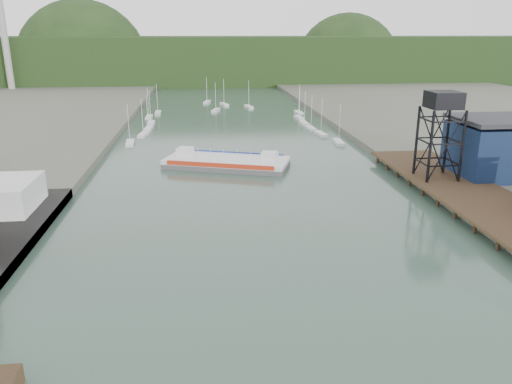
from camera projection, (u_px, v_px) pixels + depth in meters
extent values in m
cube|color=black|center=(482.00, 200.00, 82.03)|extent=(14.00, 70.00, 0.50)
cylinder|color=black|center=(446.00, 208.00, 81.75)|extent=(0.60, 0.60, 2.20)
cylinder|color=black|center=(430.00, 147.00, 88.93)|extent=(0.50, 0.50, 13.00)
cylinder|color=black|center=(462.00, 147.00, 89.55)|extent=(0.50, 0.50, 13.00)
cylinder|color=black|center=(417.00, 140.00, 94.61)|extent=(0.50, 0.50, 13.00)
cylinder|color=black|center=(447.00, 140.00, 95.23)|extent=(0.50, 0.50, 13.00)
cube|color=black|center=(444.00, 100.00, 89.64)|extent=(5.50, 5.50, 3.00)
cube|color=#0C1634|center=(507.00, 150.00, 96.14)|extent=(20.00, 14.00, 10.00)
cube|color=#2D2D33|center=(512.00, 119.00, 94.34)|extent=(20.50, 14.50, 0.80)
cube|color=silver|center=(130.00, 143.00, 131.65)|extent=(2.67, 7.65, 0.90)
cube|color=silver|center=(143.00, 135.00, 142.68)|extent=(2.81, 7.67, 0.90)
cube|color=silver|center=(148.00, 129.00, 151.14)|extent=(2.35, 7.59, 0.90)
cube|color=silver|center=(151.00, 123.00, 160.52)|extent=(2.01, 7.50, 0.90)
cube|color=silver|center=(149.00, 117.00, 171.93)|extent=(2.00, 7.50, 0.90)
cube|color=silver|center=(158.00, 113.00, 181.48)|extent=(2.16, 7.54, 0.90)
cube|color=silver|center=(339.00, 142.00, 132.70)|extent=(2.53, 7.62, 0.90)
cube|color=silver|center=(321.00, 134.00, 143.35)|extent=(2.76, 7.67, 0.90)
cube|color=silver|center=(311.00, 129.00, 151.56)|extent=(2.22, 7.56, 0.90)
cube|color=silver|center=(304.00, 124.00, 160.06)|extent=(2.18, 7.54, 0.90)
cube|color=silver|center=(299.00, 118.00, 170.61)|extent=(2.46, 7.61, 0.90)
cube|color=silver|center=(299.00, 113.00, 181.82)|extent=(2.48, 7.61, 0.90)
cube|color=silver|center=(216.00, 110.00, 187.28)|extent=(3.78, 7.76, 0.90)
cube|color=silver|center=(249.00, 107.00, 196.21)|extent=(3.31, 7.74, 0.90)
cube|color=silver|center=(224.00, 104.00, 202.82)|extent=(3.76, 7.76, 0.90)
cube|color=silver|center=(207.00, 102.00, 209.70)|extent=(3.40, 7.74, 0.90)
cylinder|color=#A2A29D|center=(3.00, 29.00, 239.12)|extent=(3.20, 3.20, 60.00)
cube|color=#1C3116|center=(213.00, 59.00, 316.61)|extent=(500.00, 120.00, 28.00)
sphere|color=#1C3116|center=(85.00, 67.00, 309.63)|extent=(80.00, 80.00, 80.00)
sphere|color=#1C3116|center=(347.00, 67.00, 337.14)|extent=(70.00, 70.00, 70.00)
cube|color=#525255|center=(227.00, 165.00, 109.57)|extent=(28.58, 18.71, 1.06)
cube|color=silver|center=(227.00, 160.00, 109.28)|extent=(28.58, 18.71, 0.85)
cube|color=red|center=(219.00, 165.00, 104.23)|extent=(22.16, 7.78, 0.96)
cube|color=navy|center=(233.00, 154.00, 114.20)|extent=(22.16, 7.78, 0.96)
cube|color=silver|center=(185.00, 152.00, 110.92)|extent=(4.05, 4.05, 2.13)
cube|color=silver|center=(269.00, 157.00, 106.86)|extent=(4.05, 4.05, 2.13)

